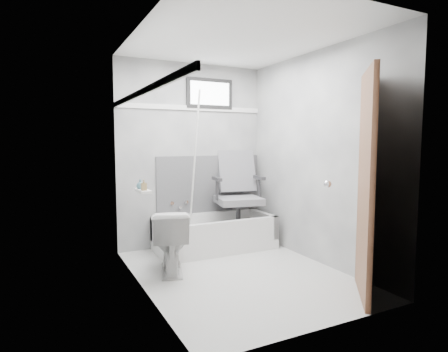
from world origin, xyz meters
TOP-DOWN VIEW (x-y plane):
  - floor at (0.00, 0.00)m, footprint 2.60×2.60m
  - ceiling at (0.00, 0.00)m, footprint 2.60×2.60m
  - wall_back at (0.00, 1.30)m, footprint 2.00×0.02m
  - wall_front at (0.00, -1.30)m, footprint 2.00×0.02m
  - wall_left at (-1.00, 0.00)m, footprint 0.02×2.60m
  - wall_right at (1.00, 0.00)m, footprint 0.02×2.60m
  - bathtub at (0.16, 0.93)m, footprint 1.50×0.70m
  - office_chair at (0.51, 0.95)m, footprint 0.78×0.78m
  - toilet at (-0.62, 0.38)m, footprint 0.56×0.76m
  - door at (0.98, -1.28)m, footprint 0.78×0.78m
  - window at (0.25, 1.29)m, footprint 0.66×0.04m
  - backerboard at (0.25, 1.29)m, footprint 1.50×0.02m
  - trim_back at (0.00, 1.29)m, footprint 2.00×0.02m
  - trim_left at (-0.99, 0.00)m, footprint 0.02×2.60m
  - pole at (-0.07, 1.06)m, footprint 0.02×0.42m
  - shelf at (-0.93, 0.27)m, footprint 0.10×0.32m
  - soap_bottle_a at (-0.94, 0.19)m, footprint 0.05×0.05m
  - soap_bottle_b at (-0.94, 0.33)m, footprint 0.09×0.09m
  - faucet at (-0.20, 1.27)m, footprint 0.26×0.10m

SIDE VIEW (x-z plane):
  - floor at x=0.00m, z-range 0.00..0.00m
  - bathtub at x=0.16m, z-range 0.00..0.42m
  - toilet at x=-0.62m, z-range 0.00..0.66m
  - faucet at x=-0.20m, z-range 0.47..0.63m
  - office_chair at x=0.51m, z-range 0.12..1.27m
  - backerboard at x=0.25m, z-range 0.41..1.19m
  - shelf at x=-0.93m, z-range 0.89..0.91m
  - soap_bottle_b at x=-0.94m, z-range 0.91..1.01m
  - soap_bottle_a at x=-0.94m, z-range 0.91..1.02m
  - door at x=0.98m, z-range 0.00..2.00m
  - pole at x=-0.07m, z-range 0.09..2.01m
  - wall_back at x=0.00m, z-range 0.00..2.40m
  - wall_front at x=0.00m, z-range 0.00..2.40m
  - wall_left at x=-1.00m, z-range 0.00..2.40m
  - wall_right at x=1.00m, z-range 0.00..2.40m
  - trim_back at x=0.00m, z-range 1.79..1.85m
  - trim_left at x=-0.99m, z-range 1.79..1.85m
  - window at x=0.25m, z-range 1.82..2.22m
  - ceiling at x=0.00m, z-range 2.40..2.40m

